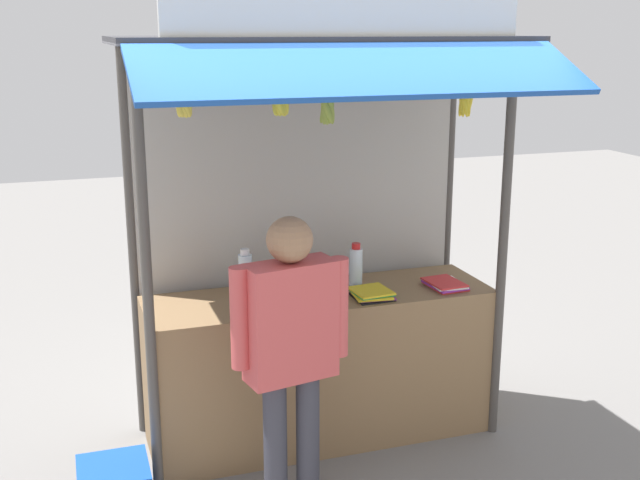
{
  "coord_description": "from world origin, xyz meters",
  "views": [
    {
      "loc": [
        -1.51,
        -4.5,
        2.57
      ],
      "look_at": [
        0.0,
        0.0,
        1.31
      ],
      "focal_mm": 44.98,
      "sensor_mm": 36.0,
      "label": 1
    }
  ],
  "objects_px": {
    "magazine_stack_left": "(445,284)",
    "water_bottle_back_left": "(356,268)",
    "water_bottle_front_left": "(245,275)",
    "banana_bunch_leftmost": "(281,101)",
    "water_bottle_center": "(278,276)",
    "banana_bunch_rightmost": "(465,101)",
    "vendor_person": "(291,341)",
    "banana_bunch_inner_right": "(184,105)",
    "magazine_stack_right": "(372,293)",
    "banana_bunch_inner_left": "(328,109)"
  },
  "relations": [
    {
      "from": "banana_bunch_inner_right",
      "to": "magazine_stack_right",
      "type": "bearing_deg",
      "value": 12.92
    },
    {
      "from": "water_bottle_back_left",
      "to": "banana_bunch_inner_right",
      "type": "relative_size",
      "value": 1.13
    },
    {
      "from": "water_bottle_front_left",
      "to": "water_bottle_back_left",
      "type": "bearing_deg",
      "value": -5.21
    },
    {
      "from": "banana_bunch_leftmost",
      "to": "banana_bunch_inner_right",
      "type": "bearing_deg",
      "value": -179.85
    },
    {
      "from": "water_bottle_front_left",
      "to": "banana_bunch_inner_left",
      "type": "relative_size",
      "value": 0.94
    },
    {
      "from": "banana_bunch_leftmost",
      "to": "banana_bunch_inner_left",
      "type": "relative_size",
      "value": 0.84
    },
    {
      "from": "vendor_person",
      "to": "water_bottle_front_left",
      "type": "bearing_deg",
      "value": -98.77
    },
    {
      "from": "magazine_stack_right",
      "to": "magazine_stack_left",
      "type": "bearing_deg",
      "value": 3.38
    },
    {
      "from": "magazine_stack_right",
      "to": "banana_bunch_inner_left",
      "type": "bearing_deg",
      "value": -145.5
    },
    {
      "from": "banana_bunch_inner_left",
      "to": "vendor_person",
      "type": "distance_m",
      "value": 1.25
    },
    {
      "from": "banana_bunch_rightmost",
      "to": "banana_bunch_inner_left",
      "type": "height_order",
      "value": "same"
    },
    {
      "from": "magazine_stack_right",
      "to": "magazine_stack_left",
      "type": "height_order",
      "value": "magazine_stack_right"
    },
    {
      "from": "magazine_stack_right",
      "to": "vendor_person",
      "type": "bearing_deg",
      "value": -138.9
    },
    {
      "from": "water_bottle_center",
      "to": "banana_bunch_rightmost",
      "type": "xyz_separation_m",
      "value": [
        0.97,
        -0.51,
        1.09
      ]
    },
    {
      "from": "water_bottle_center",
      "to": "vendor_person",
      "type": "bearing_deg",
      "value": -101.63
    },
    {
      "from": "water_bottle_center",
      "to": "water_bottle_back_left",
      "type": "distance_m",
      "value": 0.5
    },
    {
      "from": "vendor_person",
      "to": "water_bottle_center",
      "type": "bearing_deg",
      "value": -112.44
    },
    {
      "from": "banana_bunch_rightmost",
      "to": "vendor_person",
      "type": "height_order",
      "value": "banana_bunch_rightmost"
    },
    {
      "from": "water_bottle_front_left",
      "to": "banana_bunch_leftmost",
      "type": "distance_m",
      "value": 1.21
    },
    {
      "from": "water_bottle_center",
      "to": "magazine_stack_right",
      "type": "distance_m",
      "value": 0.59
    },
    {
      "from": "banana_bunch_inner_left",
      "to": "banana_bunch_rightmost",
      "type": "bearing_deg",
      "value": -0.07
    },
    {
      "from": "water_bottle_front_left",
      "to": "water_bottle_back_left",
      "type": "relative_size",
      "value": 1.02
    },
    {
      "from": "water_bottle_center",
      "to": "magazine_stack_right",
      "type": "height_order",
      "value": "water_bottle_center"
    },
    {
      "from": "water_bottle_back_left",
      "to": "magazine_stack_left",
      "type": "distance_m",
      "value": 0.59
    },
    {
      "from": "water_bottle_back_left",
      "to": "banana_bunch_inner_right",
      "type": "xyz_separation_m",
      "value": [
        -1.11,
        -0.45,
        1.09
      ]
    },
    {
      "from": "magazine_stack_left",
      "to": "water_bottle_back_left",
      "type": "bearing_deg",
      "value": 163.81
    },
    {
      "from": "banana_bunch_leftmost",
      "to": "water_bottle_center",
      "type": "bearing_deg",
      "value": 77.4
    },
    {
      "from": "water_bottle_back_left",
      "to": "magazine_stack_right",
      "type": "height_order",
      "value": "water_bottle_back_left"
    },
    {
      "from": "water_bottle_front_left",
      "to": "water_bottle_back_left",
      "type": "distance_m",
      "value": 0.7
    },
    {
      "from": "magazine_stack_left",
      "to": "banana_bunch_inner_left",
      "type": "bearing_deg",
      "value": -162.02
    },
    {
      "from": "water_bottle_front_left",
      "to": "banana_bunch_leftmost",
      "type": "relative_size",
      "value": 1.12
    },
    {
      "from": "banana_bunch_inner_right",
      "to": "water_bottle_front_left",
      "type": "bearing_deg",
      "value": 51.47
    },
    {
      "from": "magazine_stack_right",
      "to": "water_bottle_back_left",
      "type": "bearing_deg",
      "value": 99.53
    },
    {
      "from": "water_bottle_front_left",
      "to": "water_bottle_center",
      "type": "xyz_separation_m",
      "value": [
        0.21,
        -0.01,
        -0.03
      ]
    },
    {
      "from": "water_bottle_back_left",
      "to": "banana_bunch_rightmost",
      "type": "relative_size",
      "value": 0.96
    },
    {
      "from": "water_bottle_back_left",
      "to": "banana_bunch_rightmost",
      "type": "xyz_separation_m",
      "value": [
        0.48,
        -0.45,
        1.07
      ]
    },
    {
      "from": "water_bottle_back_left",
      "to": "banana_bunch_leftmost",
      "type": "height_order",
      "value": "banana_bunch_leftmost"
    },
    {
      "from": "banana_bunch_inner_right",
      "to": "magazine_stack_left",
      "type": "bearing_deg",
      "value": 9.99
    },
    {
      "from": "banana_bunch_leftmost",
      "to": "banana_bunch_inner_left",
      "type": "xyz_separation_m",
      "value": [
        0.26,
        -0.0,
        -0.05
      ]
    },
    {
      "from": "magazine_stack_left",
      "to": "banana_bunch_leftmost",
      "type": "relative_size",
      "value": 1.07
    },
    {
      "from": "magazine_stack_left",
      "to": "banana_bunch_inner_right",
      "type": "relative_size",
      "value": 1.1
    },
    {
      "from": "banana_bunch_inner_right",
      "to": "banana_bunch_leftmost",
      "type": "relative_size",
      "value": 0.97
    },
    {
      "from": "banana_bunch_inner_right",
      "to": "banana_bunch_leftmost",
      "type": "height_order",
      "value": "same"
    },
    {
      "from": "water_bottle_back_left",
      "to": "magazine_stack_right",
      "type": "xyz_separation_m",
      "value": [
        0.03,
        -0.19,
        -0.11
      ]
    },
    {
      "from": "water_bottle_front_left",
      "to": "water_bottle_center",
      "type": "relative_size",
      "value": 1.23
    },
    {
      "from": "magazine_stack_left",
      "to": "banana_bunch_leftmost",
      "type": "height_order",
      "value": "banana_bunch_leftmost"
    },
    {
      "from": "water_bottle_back_left",
      "to": "vendor_person",
      "type": "height_order",
      "value": "vendor_person"
    },
    {
      "from": "banana_bunch_leftmost",
      "to": "vendor_person",
      "type": "height_order",
      "value": "banana_bunch_leftmost"
    },
    {
      "from": "banana_bunch_inner_left",
      "to": "vendor_person",
      "type": "relative_size",
      "value": 0.2
    },
    {
      "from": "magazine_stack_left",
      "to": "vendor_person",
      "type": "distance_m",
      "value": 1.38
    }
  ]
}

